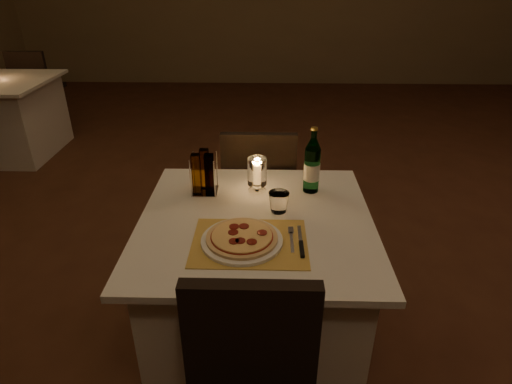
{
  "coord_description": "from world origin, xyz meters",
  "views": [
    {
      "loc": [
        -0.14,
        -2.0,
        1.7
      ],
      "look_at": [
        -0.18,
        -0.42,
        0.86
      ],
      "focal_mm": 30.0,
      "sensor_mm": 36.0,
      "label": 1
    }
  ],
  "objects_px": {
    "main_table": "(256,285)",
    "chair_far": "(259,183)",
    "plate": "(242,240)",
    "pizza": "(242,237)",
    "hurricane_candle": "(257,173)",
    "neighbor_table_left": "(4,118)",
    "water_bottle": "(312,166)",
    "tumbler": "(279,202)"
  },
  "relations": [
    {
      "from": "water_bottle",
      "to": "neighbor_table_left",
      "type": "height_order",
      "value": "water_bottle"
    },
    {
      "from": "hurricane_candle",
      "to": "neighbor_table_left",
      "type": "relative_size",
      "value": 0.17
    },
    {
      "from": "pizza",
      "to": "water_bottle",
      "type": "distance_m",
      "value": 0.55
    },
    {
      "from": "chair_far",
      "to": "pizza",
      "type": "xyz_separation_m",
      "value": [
        -0.05,
        -0.89,
        0.22
      ]
    },
    {
      "from": "chair_far",
      "to": "neighbor_table_left",
      "type": "distance_m",
      "value": 3.08
    },
    {
      "from": "plate",
      "to": "tumbler",
      "type": "xyz_separation_m",
      "value": [
        0.15,
        0.25,
        0.03
      ]
    },
    {
      "from": "neighbor_table_left",
      "to": "water_bottle",
      "type": "bearing_deg",
      "value": -37.72
    },
    {
      "from": "plate",
      "to": "tumbler",
      "type": "distance_m",
      "value": 0.29
    },
    {
      "from": "hurricane_candle",
      "to": "neighbor_table_left",
      "type": "bearing_deg",
      "value": 139.32
    },
    {
      "from": "water_bottle",
      "to": "neighbor_table_left",
      "type": "bearing_deg",
      "value": 142.28
    },
    {
      "from": "pizza",
      "to": "tumbler",
      "type": "height_order",
      "value": "tumbler"
    },
    {
      "from": "hurricane_candle",
      "to": "neighbor_table_left",
      "type": "xyz_separation_m",
      "value": [
        -2.54,
        2.19,
        -0.47
      ]
    },
    {
      "from": "chair_far",
      "to": "water_bottle",
      "type": "height_order",
      "value": "water_bottle"
    },
    {
      "from": "plate",
      "to": "hurricane_candle",
      "type": "bearing_deg",
      "value": 83.42
    },
    {
      "from": "neighbor_table_left",
      "to": "main_table",
      "type": "bearing_deg",
      "value": -43.74
    },
    {
      "from": "pizza",
      "to": "main_table",
      "type": "bearing_deg",
      "value": 74.5
    },
    {
      "from": "chair_far",
      "to": "hurricane_candle",
      "type": "xyz_separation_m",
      "value": [
        -0.0,
        -0.47,
        0.29
      ]
    },
    {
      "from": "pizza",
      "to": "neighbor_table_left",
      "type": "bearing_deg",
      "value": 133.66
    },
    {
      "from": "main_table",
      "to": "chair_far",
      "type": "relative_size",
      "value": 1.11
    },
    {
      "from": "pizza",
      "to": "neighbor_table_left",
      "type": "xyz_separation_m",
      "value": [
        -2.49,
        2.61,
        -0.39
      ]
    },
    {
      "from": "tumbler",
      "to": "neighbor_table_left",
      "type": "xyz_separation_m",
      "value": [
        -2.64,
        2.37,
        -0.41
      ]
    },
    {
      "from": "hurricane_candle",
      "to": "plate",
      "type": "bearing_deg",
      "value": -96.58
    },
    {
      "from": "hurricane_candle",
      "to": "tumbler",
      "type": "bearing_deg",
      "value": -61.0
    },
    {
      "from": "main_table",
      "to": "chair_far",
      "type": "distance_m",
      "value": 0.74
    },
    {
      "from": "hurricane_candle",
      "to": "neighbor_table_left",
      "type": "height_order",
      "value": "hurricane_candle"
    },
    {
      "from": "main_table",
      "to": "chair_far",
      "type": "bearing_deg",
      "value": 90.0
    },
    {
      "from": "main_table",
      "to": "water_bottle",
      "type": "xyz_separation_m",
      "value": [
        0.26,
        0.27,
        0.49
      ]
    },
    {
      "from": "tumbler",
      "to": "water_bottle",
      "type": "distance_m",
      "value": 0.27
    },
    {
      "from": "water_bottle",
      "to": "hurricane_candle",
      "type": "distance_m",
      "value": 0.26
    },
    {
      "from": "neighbor_table_left",
      "to": "chair_far",
      "type": "bearing_deg",
      "value": -34.06
    },
    {
      "from": "main_table",
      "to": "pizza",
      "type": "bearing_deg",
      "value": -105.5
    },
    {
      "from": "main_table",
      "to": "water_bottle",
      "type": "bearing_deg",
      "value": 46.31
    },
    {
      "from": "plate",
      "to": "pizza",
      "type": "relative_size",
      "value": 1.14
    },
    {
      "from": "tumbler",
      "to": "neighbor_table_left",
      "type": "bearing_deg",
      "value": 138.17
    },
    {
      "from": "main_table",
      "to": "hurricane_candle",
      "type": "distance_m",
      "value": 0.53
    },
    {
      "from": "chair_far",
      "to": "hurricane_candle",
      "type": "height_order",
      "value": "hurricane_candle"
    },
    {
      "from": "main_table",
      "to": "plate",
      "type": "bearing_deg",
      "value": -105.52
    },
    {
      "from": "chair_far",
      "to": "pizza",
      "type": "distance_m",
      "value": 0.92
    },
    {
      "from": "main_table",
      "to": "tumbler",
      "type": "xyz_separation_m",
      "value": [
        0.1,
        0.07,
        0.41
      ]
    },
    {
      "from": "pizza",
      "to": "tumbler",
      "type": "distance_m",
      "value": 0.29
    },
    {
      "from": "pizza",
      "to": "chair_far",
      "type": "bearing_deg",
      "value": 86.81
    },
    {
      "from": "main_table",
      "to": "tumbler",
      "type": "height_order",
      "value": "tumbler"
    }
  ]
}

